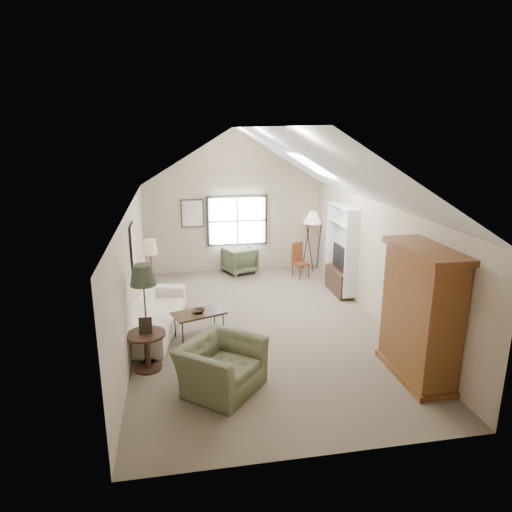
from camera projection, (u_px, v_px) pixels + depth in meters
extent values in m
cube|color=#6D624E|center=(259.00, 326.00, 9.51)|extent=(5.00, 8.00, 0.01)
cube|color=tan|center=(234.00, 228.00, 12.97)|extent=(5.00, 0.01, 2.50)
cube|color=tan|center=(322.00, 367.00, 5.39)|extent=(5.00, 0.01, 2.50)
cube|color=tan|center=(132.00, 275.00, 8.75)|extent=(0.01, 8.00, 2.50)
cube|color=tan|center=(376.00, 262.00, 9.60)|extent=(0.01, 8.00, 2.50)
cube|color=black|center=(237.00, 221.00, 12.89)|extent=(1.72, 0.08, 1.42)
cube|color=black|center=(133.00, 246.00, 8.91)|extent=(0.68, 0.04, 0.88)
cube|color=black|center=(192.00, 213.00, 12.62)|extent=(0.62, 0.04, 0.78)
cube|color=brown|center=(420.00, 314.00, 7.32)|extent=(0.60, 1.50, 2.20)
cube|color=white|center=(342.00, 248.00, 11.12)|extent=(0.32, 1.30, 2.10)
cube|color=#382316|center=(339.00, 281.00, 11.35)|extent=(0.34, 1.18, 0.60)
cube|color=black|center=(340.00, 257.00, 11.18)|extent=(0.05, 0.90, 0.55)
imported|color=beige|center=(151.00, 312.00, 9.23)|extent=(1.49, 2.77, 0.77)
imported|color=#595C40|center=(221.00, 366.00, 7.11)|extent=(1.59, 1.60, 0.79)
imported|color=#525B40|center=(239.00, 260.00, 12.94)|extent=(1.05, 1.07, 0.75)
cube|color=#3D2C19|center=(199.00, 324.00, 8.97)|extent=(1.12, 0.85, 0.51)
imported|color=#331B15|center=(199.00, 311.00, 8.89)|extent=(0.30, 0.30, 0.06)
cylinder|color=#321F14|center=(147.00, 351.00, 7.73)|extent=(0.77, 0.77, 0.66)
cube|color=brown|center=(301.00, 261.00, 12.49)|extent=(0.49, 0.49, 0.95)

